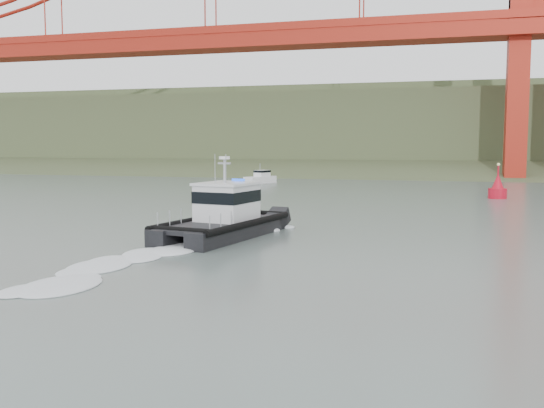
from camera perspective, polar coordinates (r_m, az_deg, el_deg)
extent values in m
plane|color=#47554F|center=(23.33, -3.32, -7.77)|extent=(400.00, 400.00, 0.00)
cube|color=#344226|center=(113.84, 11.81, 2.81)|extent=(500.00, 44.72, 16.25)
cube|color=#344226|center=(141.66, 12.60, 5.75)|extent=(500.00, 70.00, 18.00)
cube|color=#344226|center=(166.73, 13.09, 7.43)|extent=(500.00, 60.00, 16.00)
cube|color=maroon|center=(98.16, 11.40, 15.27)|extent=(260.00, 6.00, 2.20)
cube|color=black|center=(36.24, -6.28, -2.36)|extent=(3.02, 10.08, 1.09)
cube|color=black|center=(34.99, -2.87, -2.62)|extent=(3.02, 10.08, 1.09)
cube|color=black|center=(35.15, -4.99, -1.88)|extent=(5.19, 9.19, 0.23)
cube|color=silver|center=(35.80, -4.25, 0.13)|extent=(3.30, 3.73, 2.10)
cube|color=black|center=(35.76, -4.25, 0.73)|extent=(3.36, 3.80, 0.68)
cube|color=silver|center=(35.71, -4.26, 1.92)|extent=(3.51, 3.94, 0.15)
cylinder|color=#96989E|center=(35.43, -4.50, 3.10)|extent=(0.15, 0.15, 1.64)
cylinder|color=white|center=(35.41, -4.50, 4.36)|extent=(0.64, 0.64, 0.16)
cube|color=silver|center=(84.34, -1.13, 2.26)|extent=(3.67, 5.43, 1.03)
cube|color=silver|center=(84.62, -0.94, 2.86)|extent=(2.10, 2.45, 1.03)
cube|color=black|center=(84.61, -0.94, 3.09)|extent=(2.15, 2.51, 0.30)
cylinder|color=#96989E|center=(84.25, -1.13, 3.49)|extent=(0.07, 0.07, 1.03)
cylinder|color=#B80C1F|center=(64.71, 20.45, 0.85)|extent=(1.80, 1.80, 1.20)
cone|color=#B80C1F|center=(64.63, 20.49, 1.91)|extent=(1.40, 1.40, 1.80)
cylinder|color=#B80C1F|center=(64.57, 20.52, 2.98)|extent=(0.16, 0.16, 1.00)
sphere|color=#E5D87F|center=(64.55, 20.54, 3.51)|extent=(0.30, 0.30, 0.30)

